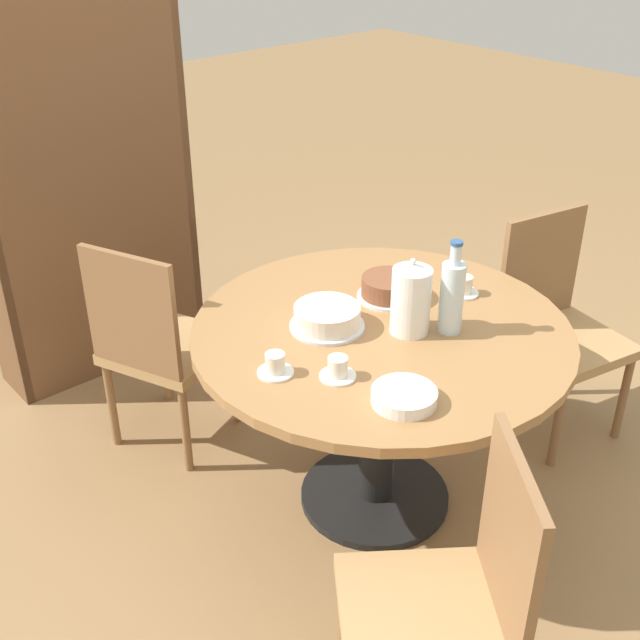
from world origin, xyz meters
TOP-DOWN VIEW (x-y plane):
  - ground_plane at (0.00, 0.00)m, footprint 14.00×14.00m
  - dining_table at (0.00, 0.00)m, footprint 1.27×1.27m
  - chair_a at (0.89, -0.11)m, footprint 0.49×0.49m
  - chair_b at (-0.40, 0.81)m, footprint 0.55×0.55m
  - chair_c at (-0.49, -0.75)m, footprint 0.59×0.59m
  - bookshelf at (-0.28, 1.55)m, footprint 0.93×0.28m
  - coffee_pot at (0.05, -0.07)m, footprint 0.13×0.13m
  - water_bottle at (0.15, -0.16)m, footprint 0.08×0.08m
  - cake_main at (-0.14, 0.12)m, footprint 0.25×0.25m
  - cake_second at (0.16, 0.13)m, footprint 0.22×0.22m
  - cup_a at (-0.44, 0.01)m, footprint 0.11×0.11m
  - cup_b at (-0.31, -0.12)m, footprint 0.11×0.11m
  - cup_c at (0.39, -0.02)m, footprint 0.11×0.11m
  - plate_stack at (-0.25, -0.34)m, footprint 0.19×0.19m

SIDE VIEW (x-z plane):
  - ground_plane at x=0.00m, z-range 0.00..0.00m
  - chair_a at x=0.89m, z-range 0.02..0.92m
  - chair_b at x=-0.40m, z-range 0.02..0.92m
  - chair_c at x=-0.49m, z-range 0.02..0.92m
  - dining_table at x=0.00m, z-range 0.22..0.97m
  - plate_stack at x=-0.25m, z-range 0.74..0.78m
  - cup_a at x=-0.44m, z-range 0.74..0.81m
  - cup_b at x=-0.31m, z-range 0.74..0.81m
  - cup_c at x=0.39m, z-range 0.74..0.81m
  - cake_main at x=-0.14m, z-range 0.74..0.82m
  - cake_second at x=0.16m, z-range 0.74..0.82m
  - coffee_pot at x=0.05m, z-range 0.73..1.00m
  - water_bottle at x=0.15m, z-range 0.72..1.04m
  - bookshelf at x=-0.28m, z-range -0.03..1.80m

